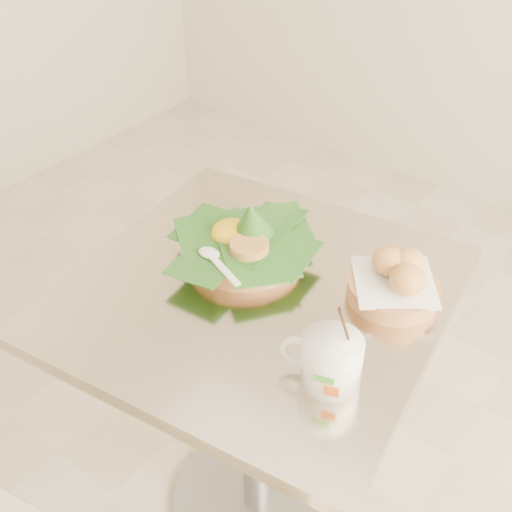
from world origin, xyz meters
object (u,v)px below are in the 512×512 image
Objects in this scene: cafe_table at (257,366)px; rice_basket at (244,241)px; coffee_mug at (330,359)px; bread_basket at (396,281)px.

rice_basket is (-0.08, 0.07, 0.26)m from cafe_table.
coffee_mug is at bearing -29.09° from rice_basket.
coffee_mug is at bearing -25.34° from cafe_table.
coffee_mug reaches higher than rice_basket.
rice_basket is at bearing 150.91° from coffee_mug.
coffee_mug is at bearing -86.88° from bread_basket.
coffee_mug reaches higher than bread_basket.
coffee_mug is (0.24, -0.11, 0.27)m from cafe_table.
cafe_table is at bearing -146.76° from bread_basket.
bread_basket is at bearing 93.12° from coffee_mug.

